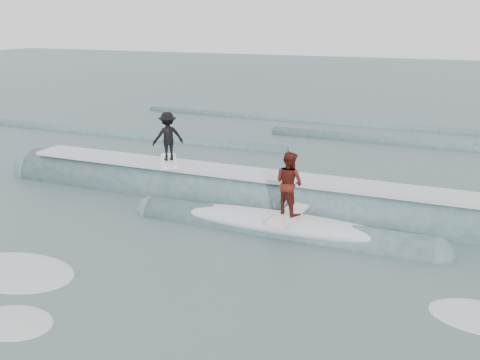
% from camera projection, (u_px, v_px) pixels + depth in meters
% --- Properties ---
extents(ground, '(160.00, 160.00, 0.00)m').
position_uv_depth(ground, '(151.00, 285.00, 13.07)').
color(ground, '#394D53').
rests_on(ground, ground).
extents(breaking_wave, '(21.21, 3.82, 2.08)m').
position_uv_depth(breaking_wave, '(255.00, 205.00, 18.43)').
color(breaking_wave, '#37535D').
rests_on(breaking_wave, ground).
extents(surfer_black, '(1.53, 1.99, 1.88)m').
position_uv_depth(surfer_black, '(168.00, 138.00, 19.53)').
color(surfer_black, white).
rests_on(surfer_black, ground).
extents(surfer_red, '(1.14, 2.05, 2.00)m').
position_uv_depth(surfer_red, '(289.00, 186.00, 15.74)').
color(surfer_red, white).
rests_on(surfer_red, ground).
extents(whitewater, '(18.11, 5.58, 0.10)m').
position_uv_depth(whitewater, '(87.00, 275.00, 13.54)').
color(whitewater, silver).
rests_on(whitewater, ground).
extents(far_swells, '(41.95, 8.65, 0.80)m').
position_uv_depth(far_swells, '(305.00, 137.00, 29.08)').
color(far_swells, '#37535D').
rests_on(far_swells, ground).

